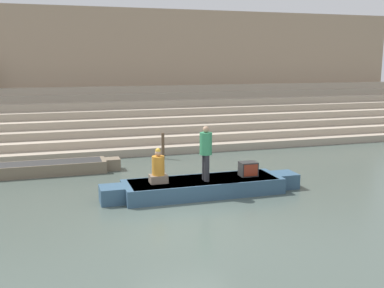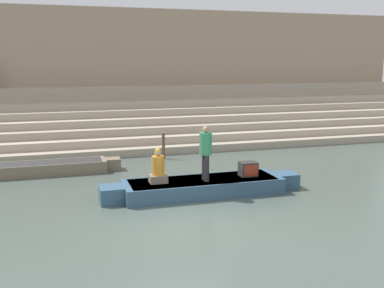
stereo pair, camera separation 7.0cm
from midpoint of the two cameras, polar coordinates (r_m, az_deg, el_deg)
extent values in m
plane|color=#47544C|center=(11.86, -1.02, -9.73)|extent=(120.00, 120.00, 0.00)
cube|color=tan|center=(22.17, -8.79, 0.22)|extent=(36.00, 5.57, 0.34)
cube|color=#B2A28D|center=(22.45, -8.94, 1.24)|extent=(36.00, 4.88, 0.34)
cube|color=tan|center=(22.74, -9.09, 2.23)|extent=(36.00, 4.18, 0.34)
cube|color=#B2A28D|center=(23.04, -9.24, 3.19)|extent=(36.00, 3.48, 0.34)
cube|color=tan|center=(23.34, -9.38, 4.13)|extent=(36.00, 2.79, 0.34)
cube|color=#B2A28D|center=(23.65, -9.52, 5.05)|extent=(36.00, 2.09, 0.34)
cube|color=tan|center=(23.96, -9.65, 5.94)|extent=(36.00, 1.39, 0.34)
cube|color=#B2A28D|center=(24.28, -9.79, 6.81)|extent=(36.00, 0.70, 0.34)
cube|color=tan|center=(25.18, -10.12, 8.86)|extent=(34.20, 1.20, 6.85)
cube|color=brown|center=(24.86, -9.72, 1.61)|extent=(34.20, 0.12, 0.60)
cube|color=#33516B|center=(14.03, 1.29, -5.45)|extent=(4.96, 1.44, 0.48)
cube|color=tan|center=(13.97, 1.29, -4.60)|extent=(4.56, 1.34, 0.05)
cube|color=#33516B|center=(15.13, 11.55, -4.48)|extent=(0.69, 0.79, 0.48)
cube|color=#33516B|center=(13.45, -10.30, -6.34)|extent=(0.69, 0.79, 0.48)
cylinder|color=olive|center=(14.55, -2.52, -4.29)|extent=(2.70, 0.04, 0.04)
cylinder|color=#28282D|center=(13.83, 1.47, -2.91)|extent=(0.16, 0.16, 0.81)
cylinder|color=#28282D|center=(13.64, 1.74, -3.11)|extent=(0.16, 0.16, 0.81)
cylinder|color=#338456|center=(13.58, 1.62, 0.05)|extent=(0.38, 0.38, 0.68)
sphere|color=tan|center=(13.51, 1.63, 1.87)|extent=(0.19, 0.19, 0.19)
cube|color=#756656|center=(13.61, -4.44, -4.42)|extent=(0.53, 0.42, 0.24)
cylinder|color=orange|center=(13.51, -4.46, -2.75)|extent=(0.38, 0.38, 0.58)
sphere|color=tan|center=(13.43, -4.49, -1.15)|extent=(0.19, 0.19, 0.19)
sphere|color=gold|center=(13.41, -4.49, -0.87)|extent=(0.16, 0.16, 0.16)
cube|color=#2D2D2D|center=(14.43, 7.01, -3.15)|extent=(0.54, 0.41, 0.45)
cube|color=#99331E|center=(14.25, 7.35, -3.34)|extent=(0.46, 0.02, 0.37)
cube|color=#756651|center=(17.31, -17.52, -2.92)|extent=(3.91, 1.07, 0.44)
cube|color=#2D2D2D|center=(17.27, -17.55, -2.29)|extent=(3.60, 0.97, 0.05)
cube|color=#756651|center=(17.42, -10.16, -2.51)|extent=(0.55, 0.59, 0.44)
cylinder|color=brown|center=(19.00, -3.82, -0.25)|extent=(0.13, 0.13, 1.10)
camera|label=1|loc=(0.04, -90.14, -0.03)|focal=42.00mm
camera|label=2|loc=(0.04, 89.86, 0.03)|focal=42.00mm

